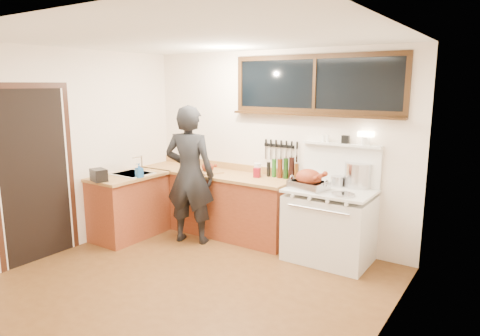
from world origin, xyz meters
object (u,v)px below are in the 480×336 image
Objects in this scene: man at (190,175)px; roast_turkey at (309,181)px; vintage_stove at (330,223)px; cutting_board at (208,168)px.

man reaches higher than roast_turkey.
vintage_stove is at bearing 14.21° from man.
vintage_stove is at bearing 0.59° from cutting_board.
cutting_board is (-1.87, -0.02, 0.49)m from vintage_stove.
man is at bearing -168.58° from roast_turkey.
man is (-1.83, -0.46, 0.47)m from vintage_stove.
cutting_board is at bearing 94.57° from man.
roast_turkey is at bearing -148.57° from vintage_stove.
roast_turkey is (-0.23, -0.14, 0.53)m from vintage_stove.
cutting_board is (-0.04, 0.45, 0.01)m from man.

